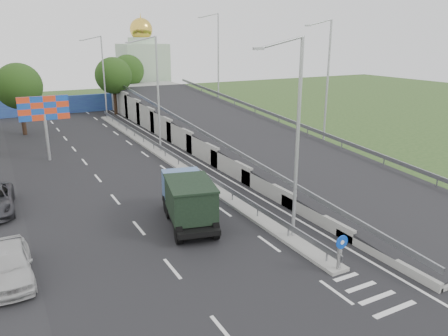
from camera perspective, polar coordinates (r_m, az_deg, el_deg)
ground at (r=19.60m, az=19.15°, el=-15.65°), size 160.00×160.00×0.00m
road_surface at (r=33.88m, az=-10.00°, el=-0.97°), size 26.00×90.00×0.04m
median at (r=38.41m, az=-7.66°, el=1.43°), size 1.00×44.00×0.20m
overpass_ramp at (r=41.14m, az=2.09°, el=4.97°), size 10.00×50.00×3.50m
median_guardrail at (r=38.25m, az=-7.70°, el=2.36°), size 0.09×44.00×0.71m
sign_bollard at (r=20.39m, az=14.93°, el=-10.57°), size 0.64×0.23×1.67m
lamp_post_near at (r=21.61m, az=9.24°, el=4.84°), size 2.74×0.18×10.08m
lamp_post_mid at (r=39.22m, az=-8.89°, el=10.20°), size 2.74×0.18×10.08m
lamp_post_far at (r=58.39m, az=-15.63°, el=11.93°), size 2.74×0.18×10.08m
blue_wall at (r=64.03m, az=-20.14°, el=7.75°), size 30.00×0.50×2.40m
church at (r=74.52m, az=-10.52°, el=12.82°), size 7.00×7.00×13.80m
billboard at (r=39.43m, az=-22.44°, el=6.79°), size 4.00×0.24×5.50m
tree_left_mid at (r=51.10m, az=-25.24°, el=9.63°), size 4.80×4.80×7.60m
tree_median_far at (r=60.82m, az=-14.25°, el=11.61°), size 4.80×4.80×7.60m
tree_ramp_far at (r=68.59m, az=-12.44°, el=12.27°), size 4.80×4.80×7.60m
dump_truck at (r=24.64m, az=-4.73°, el=-3.96°), size 3.54×6.47×2.70m
parked_car_a at (r=21.41m, az=-26.28°, el=-11.19°), size 1.92×4.67×1.58m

